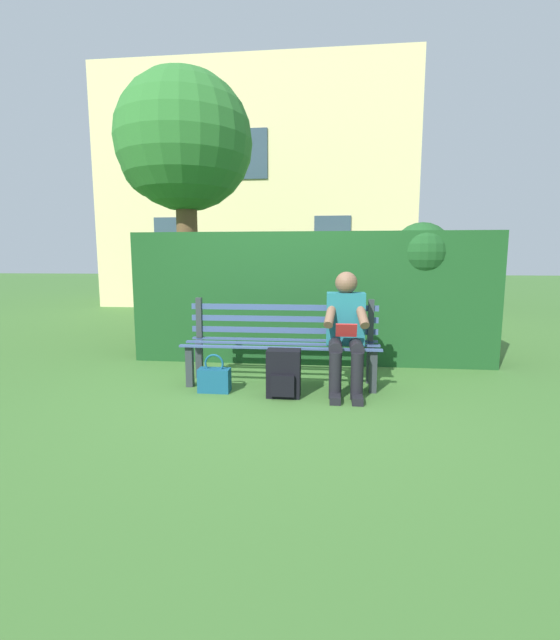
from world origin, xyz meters
name	(u,v)px	position (x,y,z in m)	size (l,w,h in m)	color
ground	(281,384)	(0.00, 0.00, 0.00)	(60.00, 60.00, 0.00)	#3D6B2D
park_bench	(282,340)	(0.00, -0.08, 0.45)	(2.00, 0.49, 0.88)	#2D3338
person_seated	(346,328)	(-0.65, 0.10, 0.62)	(0.44, 0.73, 1.17)	#1E6672
hedge_backdrop	(314,293)	(-0.29, -1.24, 0.86)	(4.45, 0.87, 1.73)	#19471E
tree	(180,148)	(1.97, -2.83, 3.09)	(2.32, 2.21, 4.28)	brown
building_facade	(260,194)	(1.50, -8.19, 3.10)	(8.26, 3.14, 6.21)	beige
backpack	(284,374)	(-0.07, 0.38, 0.22)	(0.32, 0.27, 0.45)	black
handbag	(214,379)	(0.63, 0.32, 0.13)	(0.31, 0.15, 0.38)	navy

